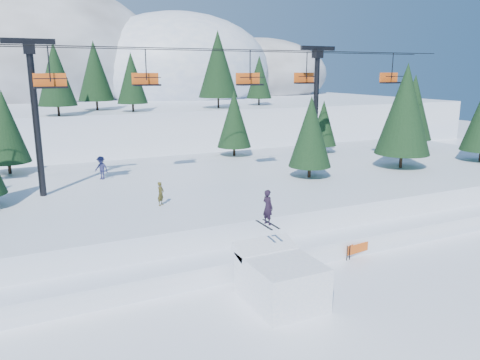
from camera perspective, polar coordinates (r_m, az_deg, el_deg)
name	(u,v)px	position (r m, az deg, el deg)	size (l,w,h in m)	color
ground	(298,325)	(21.43, 7.04, -17.11)	(160.00, 160.00, 0.00)	white
mid_shelf	(171,198)	(36.26, -8.35, -2.20)	(70.00, 22.00, 2.50)	white
berm	(224,251)	(27.56, -1.99, -8.61)	(70.00, 6.00, 1.10)	white
mountain_ridge	(44,78)	(89.01, -22.78, 11.44)	(119.00, 60.91, 26.46)	white
jump_kicker	(280,278)	(22.76, 4.91, -11.81)	(3.12, 4.35, 5.16)	white
chairlift	(195,91)	(35.74, -5.53, 10.78)	(46.00, 3.21, 10.28)	black
conifer_stand	(197,123)	(35.82, -5.29, 6.90)	(61.20, 16.78, 9.76)	black
distant_skiers	(136,172)	(35.78, -12.60, 0.94)	(29.27, 11.45, 1.82)	#382A43
banner_near	(366,246)	(29.24, 15.14, -7.79)	(2.83, 0.45, 0.90)	black
banner_far	(359,245)	(29.26, 14.32, -7.72)	(2.67, 1.08, 0.90)	black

